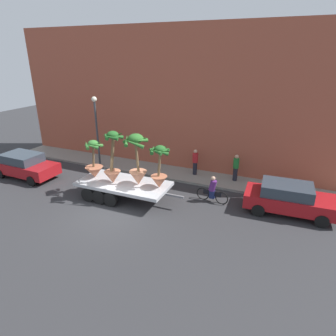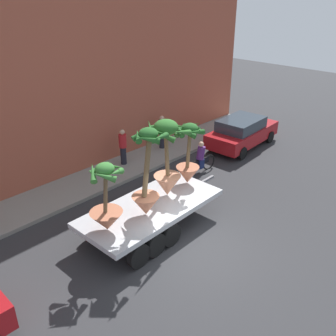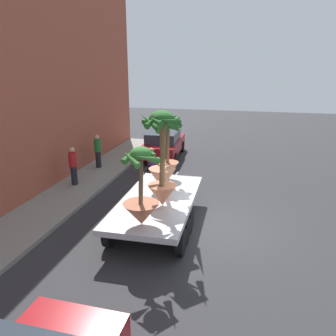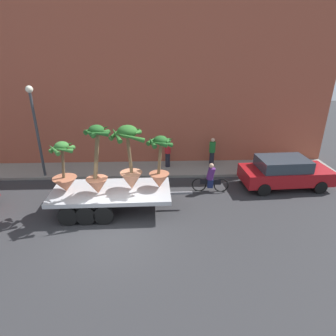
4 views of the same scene
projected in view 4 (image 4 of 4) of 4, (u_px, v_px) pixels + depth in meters
The scene contains 13 objects.
ground_plane at pixel (114, 233), 10.94m from camera, with size 60.00×60.00×0.00m, color #2D2D30.
sidewalk at pixel (128, 170), 16.53m from camera, with size 24.00×2.20×0.15m, color gray.
building_facade at pixel (127, 85), 16.29m from camera, with size 24.00×1.20×9.42m, color #9E4C38.
flatbed_trailer at pixel (106, 195), 12.24m from camera, with size 6.13×2.45×0.98m.
potted_palm_rear at pixel (160, 165), 12.00m from camera, with size 1.24×1.16×2.35m.
potted_palm_middle at pixel (97, 168), 11.42m from camera, with size 1.18×1.18×2.95m.
potted_palm_front at pixel (65, 174), 11.74m from camera, with size 1.12×1.11×2.22m.
potted_palm_extra at pixel (130, 161), 11.75m from camera, with size 1.53×1.57×2.84m.
cyclist at pixel (210, 179), 13.91m from camera, with size 1.84×0.38×1.54m.
parked_car at pixel (284, 172), 14.34m from camera, with size 4.52×2.13×1.58m.
pedestrian_near_gate at pixel (168, 152), 16.44m from camera, with size 0.36×0.36×1.71m.
pedestrian_far_left at pixel (212, 151), 16.60m from camera, with size 0.36×0.36×1.71m.
street_lamp at pixel (35, 121), 14.40m from camera, with size 0.36×0.36×4.83m.
Camera 4 is at (1.75, -9.17, 6.58)m, focal length 30.00 mm.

